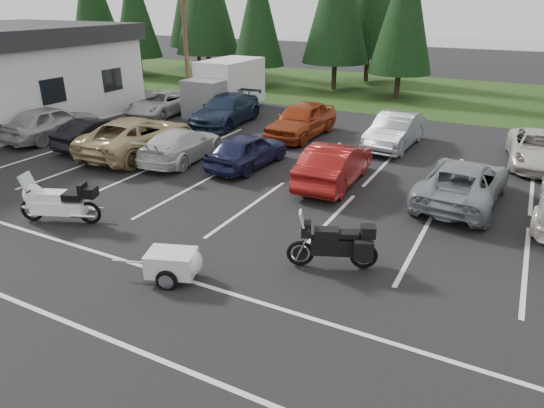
% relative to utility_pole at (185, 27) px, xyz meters
% --- Properties ---
extents(ground, '(120.00, 120.00, 0.00)m').
position_rel_utility_pole_xyz_m(ground, '(10.00, -12.00, -4.70)').
color(ground, black).
rests_on(ground, ground).
extents(grass_strip, '(80.00, 16.00, 0.01)m').
position_rel_utility_pole_xyz_m(grass_strip, '(10.00, 12.00, -4.69)').
color(grass_strip, '#213912').
rests_on(grass_strip, ground).
extents(lake_water, '(70.00, 50.00, 0.02)m').
position_rel_utility_pole_xyz_m(lake_water, '(14.00, 43.00, -4.70)').
color(lake_water, gray).
rests_on(lake_water, ground).
extents(utility_pole, '(1.60, 0.26, 9.00)m').
position_rel_utility_pole_xyz_m(utility_pole, '(0.00, 0.00, 0.00)').
color(utility_pole, '#473321').
rests_on(utility_pole, ground).
extents(box_truck, '(2.40, 5.60, 2.90)m').
position_rel_utility_pole_xyz_m(box_truck, '(2.00, 0.50, -3.25)').
color(box_truck, silver).
rests_on(box_truck, ground).
extents(stall_markings, '(32.00, 16.00, 0.01)m').
position_rel_utility_pole_xyz_m(stall_markings, '(10.00, -10.00, -4.69)').
color(stall_markings, silver).
rests_on(stall_markings, ground).
extents(conifer_1, '(3.96, 3.96, 9.22)m').
position_rel_utility_pole_xyz_m(conifer_1, '(-12.00, 9.20, 0.69)').
color(conifer_1, '#332316').
rests_on(conifer_1, ground).
extents(conifer_3, '(3.87, 3.87, 9.02)m').
position_rel_utility_pole_xyz_m(conifer_3, '(-0.50, 9.40, 0.57)').
color(conifer_3, '#332316').
rests_on(conifer_3, ground).
extents(conifer_5, '(4.14, 4.14, 9.63)m').
position_rel_utility_pole_xyz_m(conifer_5, '(10.00, 9.60, 0.93)').
color(conifer_5, '#332316').
rests_on(conifer_5, ground).
extents(car_near_0, '(1.94, 4.74, 1.61)m').
position_rel_utility_pole_xyz_m(car_near_0, '(-1.98, -8.21, -3.89)').
color(car_near_0, '#A2A2A7').
rests_on(car_near_0, ground).
extents(car_near_1, '(1.62, 4.17, 1.35)m').
position_rel_utility_pole_xyz_m(car_near_1, '(1.09, -8.23, -4.02)').
color(car_near_1, black).
rests_on(car_near_1, ground).
extents(car_near_2, '(3.04, 5.91, 1.59)m').
position_rel_utility_pole_xyz_m(car_near_2, '(3.32, -8.13, -3.90)').
color(car_near_2, tan).
rests_on(car_near_2, ground).
extents(car_near_3, '(2.28, 4.73, 1.33)m').
position_rel_utility_pole_xyz_m(car_near_3, '(5.56, -8.00, -4.03)').
color(car_near_3, silver).
rests_on(car_near_3, ground).
extents(car_near_4, '(1.90, 4.18, 1.39)m').
position_rel_utility_pole_xyz_m(car_near_4, '(8.40, -7.49, -4.00)').
color(car_near_4, '#191C40').
rests_on(car_near_4, ground).
extents(car_near_5, '(1.78, 4.63, 1.51)m').
position_rel_utility_pole_xyz_m(car_near_5, '(12.15, -7.67, -3.94)').
color(car_near_5, maroon).
rests_on(car_near_5, ground).
extents(car_near_6, '(2.68, 5.23, 1.41)m').
position_rel_utility_pole_xyz_m(car_near_6, '(16.49, -7.35, -3.99)').
color(car_near_6, gray).
rests_on(car_near_6, ground).
extents(car_far_0, '(2.56, 4.95, 1.33)m').
position_rel_utility_pole_xyz_m(car_far_0, '(-0.64, -1.83, -4.03)').
color(car_far_0, beige).
rests_on(car_far_0, ground).
extents(car_far_1, '(2.56, 5.43, 1.53)m').
position_rel_utility_pole_xyz_m(car_far_1, '(3.81, -1.90, -3.93)').
color(car_far_1, '#17233A').
rests_on(car_far_1, ground).
extents(car_far_2, '(2.14, 4.94, 1.66)m').
position_rel_utility_pole_xyz_m(car_far_2, '(8.41, -2.33, -3.87)').
color(car_far_2, '#963313').
rests_on(car_far_2, ground).
extents(car_far_3, '(1.83, 4.68, 1.52)m').
position_rel_utility_pole_xyz_m(car_far_3, '(12.87, -1.99, -3.94)').
color(car_far_3, gray).
rests_on(car_far_3, ground).
extents(car_far_4, '(2.65, 5.00, 1.34)m').
position_rel_utility_pole_xyz_m(car_far_4, '(18.66, -1.88, -4.03)').
color(car_far_4, beige).
rests_on(car_far_4, ground).
extents(touring_motorcycle, '(2.92, 1.82, 1.55)m').
position_rel_utility_pole_xyz_m(touring_motorcycle, '(6.07, -14.60, -3.92)').
color(touring_motorcycle, white).
rests_on(touring_motorcycle, ground).
extents(cargo_trailer, '(1.87, 1.44, 0.76)m').
position_rel_utility_pole_xyz_m(cargo_trailer, '(11.08, -15.62, -4.32)').
color(cargo_trailer, silver).
rests_on(cargo_trailer, ground).
extents(adventure_motorcycle, '(2.65, 1.77, 1.53)m').
position_rel_utility_pole_xyz_m(adventure_motorcycle, '(14.24, -13.29, -3.94)').
color(adventure_motorcycle, black).
rests_on(adventure_motorcycle, ground).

